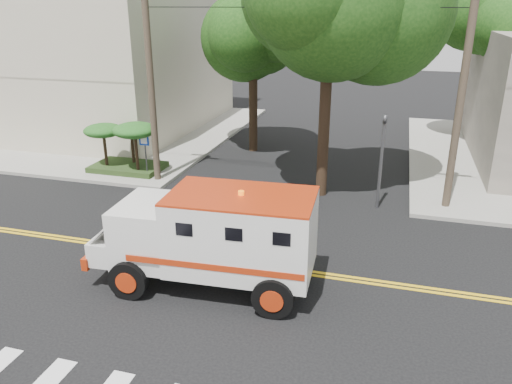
% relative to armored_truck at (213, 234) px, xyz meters
% --- Properties ---
extents(ground, '(100.00, 100.00, 0.00)m').
position_rel_armored_truck_xyz_m(ground, '(0.20, 1.38, -1.57)').
color(ground, black).
rests_on(ground, ground).
extents(sidewalk_nw, '(17.00, 17.00, 0.15)m').
position_rel_armored_truck_xyz_m(sidewalk_nw, '(-13.30, 14.88, -1.49)').
color(sidewalk_nw, gray).
rests_on(sidewalk_nw, ground).
extents(building_left, '(16.00, 14.00, 10.00)m').
position_rel_armored_truck_xyz_m(building_left, '(-15.30, 16.38, 3.58)').
color(building_left, '#BBAF99').
rests_on(building_left, sidewalk_nw).
extents(utility_pole_left, '(0.28, 0.28, 9.00)m').
position_rel_armored_truck_xyz_m(utility_pole_left, '(-5.40, 7.38, 2.93)').
color(utility_pole_left, '#382D23').
rests_on(utility_pole_left, ground).
extents(utility_pole_right, '(0.28, 0.28, 9.00)m').
position_rel_armored_truck_xyz_m(utility_pole_right, '(6.50, 7.58, 2.93)').
color(utility_pole_right, '#382D23').
rests_on(utility_pole_right, ground).
extents(tree_main, '(6.08, 5.70, 9.85)m').
position_rel_armored_truck_xyz_m(tree_main, '(2.14, 7.59, 5.63)').
color(tree_main, black).
rests_on(tree_main, ground).
extents(tree_left, '(4.48, 4.20, 7.70)m').
position_rel_armored_truck_xyz_m(tree_left, '(-2.48, 13.17, 4.16)').
color(tree_left, black).
rests_on(tree_left, ground).
extents(tree_right, '(4.80, 4.50, 8.20)m').
position_rel_armored_truck_xyz_m(tree_right, '(9.04, 17.15, 4.52)').
color(tree_right, black).
rests_on(tree_right, ground).
extents(traffic_signal, '(0.15, 0.18, 3.60)m').
position_rel_armored_truck_xyz_m(traffic_signal, '(4.00, 6.98, 0.66)').
color(traffic_signal, '#3F3F42').
rests_on(traffic_signal, ground).
extents(accessibility_sign, '(0.45, 0.10, 2.02)m').
position_rel_armored_truck_xyz_m(accessibility_sign, '(-6.00, 7.55, -0.20)').
color(accessibility_sign, '#3F3F42').
rests_on(accessibility_sign, ground).
extents(palm_planter, '(3.52, 2.63, 2.36)m').
position_rel_armored_truck_xyz_m(palm_planter, '(-7.24, 8.00, 0.08)').
color(palm_planter, '#1E3314').
rests_on(palm_planter, sidewalk_nw).
extents(armored_truck, '(6.17, 2.74, 2.76)m').
position_rel_armored_truck_xyz_m(armored_truck, '(0.00, 0.00, 0.00)').
color(armored_truck, silver).
rests_on(armored_truck, ground).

